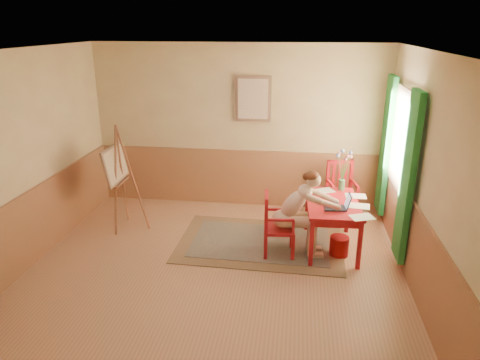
# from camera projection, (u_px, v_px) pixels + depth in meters

# --- Properties ---
(room) EXTENTS (5.04, 4.54, 2.84)m
(room) POSITION_uv_depth(u_px,v_px,m) (214.00, 167.00, 5.49)
(room) COLOR tan
(room) RESTS_ON ground
(wainscot) EXTENTS (5.00, 4.50, 1.00)m
(wainscot) POSITION_uv_depth(u_px,v_px,m) (225.00, 209.00, 6.53)
(wainscot) COLOR #B8774F
(wainscot) RESTS_ON room
(window) EXTENTS (0.12, 2.01, 2.20)m
(window) POSITION_uv_depth(u_px,v_px,m) (397.00, 154.00, 6.23)
(window) COLOR white
(window) RESTS_ON room
(wall_portrait) EXTENTS (0.60, 0.05, 0.76)m
(wall_portrait) POSITION_uv_depth(u_px,v_px,m) (253.00, 99.00, 7.35)
(wall_portrait) COLOR #8B6850
(wall_portrait) RESTS_ON room
(rug) EXTENTS (2.44, 1.65, 0.02)m
(rug) POSITION_uv_depth(u_px,v_px,m) (260.00, 242.00, 6.58)
(rug) COLOR #8C7251
(rug) RESTS_ON room
(table) EXTENTS (0.77, 1.23, 0.72)m
(table) POSITION_uv_depth(u_px,v_px,m) (332.00, 208.00, 6.23)
(table) COLOR #B41C25
(table) RESTS_ON room
(chair_left) EXTENTS (0.45, 0.43, 0.91)m
(chair_left) POSITION_uv_depth(u_px,v_px,m) (276.00, 225.00, 6.12)
(chair_left) COLOR #B41C25
(chair_left) RESTS_ON room
(chair_back) EXTENTS (0.51, 0.53, 0.99)m
(chair_back) POSITION_uv_depth(u_px,v_px,m) (341.00, 192.00, 7.20)
(chair_back) COLOR #B41C25
(chair_back) RESTS_ON room
(figure) EXTENTS (0.94, 0.42, 1.25)m
(figure) POSITION_uv_depth(u_px,v_px,m) (299.00, 210.00, 6.03)
(figure) COLOR beige
(figure) RESTS_ON room
(laptop) EXTENTS (0.36, 0.23, 0.21)m
(laptop) POSITION_uv_depth(u_px,v_px,m) (339.00, 206.00, 5.97)
(laptop) COLOR #1E2338
(laptop) RESTS_ON table
(papers) EXTENTS (0.80, 1.21, 0.00)m
(papers) POSITION_uv_depth(u_px,v_px,m) (349.00, 202.00, 6.20)
(papers) COLOR white
(papers) RESTS_ON table
(vase) EXTENTS (0.27, 0.30, 0.62)m
(vase) POSITION_uv_depth(u_px,v_px,m) (343.00, 172.00, 6.57)
(vase) COLOR #3F724C
(vase) RESTS_ON table
(wastebasket) EXTENTS (0.30, 0.30, 0.28)m
(wastebasket) POSITION_uv_depth(u_px,v_px,m) (339.00, 246.00, 6.20)
(wastebasket) COLOR #A50F13
(wastebasket) RESTS_ON room
(easel) EXTENTS (0.56, 0.74, 1.67)m
(easel) POSITION_uv_depth(u_px,v_px,m) (117.00, 168.00, 6.76)
(easel) COLOR brown
(easel) RESTS_ON room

